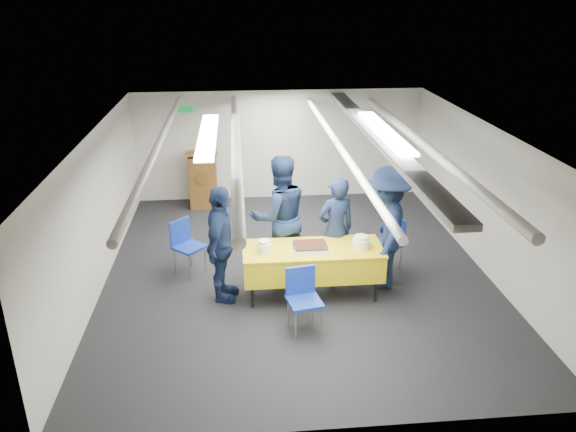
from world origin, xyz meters
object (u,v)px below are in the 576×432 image
(sheet_cake, at_px, (310,247))
(chair_near, at_px, (303,293))
(chair_right, at_px, (390,239))
(serving_table, at_px, (313,261))
(podium, at_px, (203,178))
(sailor_d, at_px, (386,228))
(sailor_a, at_px, (336,230))
(sailor_b, at_px, (280,217))
(chair_left, at_px, (185,241))
(sailor_c, at_px, (221,245))

(sheet_cake, bearing_deg, chair_near, -104.01)
(chair_right, bearing_deg, chair_near, -135.38)
(serving_table, distance_m, chair_right, 1.53)
(serving_table, height_order, podium, podium)
(podium, distance_m, chair_near, 4.89)
(chair_right, bearing_deg, sailor_d, -113.94)
(serving_table, height_order, sailor_a, sailor_a)
(sailor_a, distance_m, sailor_b, 0.88)
(chair_left, height_order, sailor_a, sailor_a)
(serving_table, relative_size, chair_near, 2.32)
(sheet_cake, distance_m, sailor_d, 1.21)
(chair_near, relative_size, chair_left, 1.00)
(chair_right, bearing_deg, sheet_cake, -151.15)
(sailor_a, bearing_deg, sheet_cake, 30.54)
(podium, height_order, sailor_a, sailor_a)
(sailor_b, bearing_deg, chair_left, -22.65)
(sheet_cake, relative_size, chair_near, 0.56)
(podium, height_order, chair_near, podium)
(serving_table, relative_size, sailor_d, 1.07)
(chair_near, relative_size, sailor_c, 0.50)
(chair_right, xyz_separation_m, sailor_a, (-0.94, -0.27, 0.31))
(chair_right, bearing_deg, sailor_c, -165.29)
(sailor_b, bearing_deg, chair_near, 81.72)
(chair_left, relative_size, sailor_a, 0.52)
(serving_table, distance_m, sailor_c, 1.35)
(sailor_a, relative_size, sailor_c, 0.97)
(chair_near, height_order, sailor_a, sailor_a)
(podium, bearing_deg, chair_right, -44.86)
(sheet_cake, xyz_separation_m, podium, (-1.70, 3.85, -0.20))
(chair_near, bearing_deg, chair_left, 132.89)
(sheet_cake, relative_size, sailor_b, 0.25)
(serving_table, bearing_deg, sailor_b, 120.04)
(chair_near, bearing_deg, sailor_d, 38.05)
(sailor_b, distance_m, sailor_d, 1.63)
(serving_table, bearing_deg, sailor_a, 47.96)
(chair_left, distance_m, sailor_c, 1.14)
(serving_table, xyz_separation_m, sailor_a, (0.41, 0.45, 0.28))
(chair_right, height_order, sailor_d, sailor_d)
(podium, xyz_separation_m, chair_left, (-0.15, -2.87, -0.08))
(chair_near, bearing_deg, sailor_c, 140.60)
(podium, bearing_deg, sailor_c, -83.40)
(chair_near, xyz_separation_m, sailor_b, (-0.17, 1.57, 0.45))
(serving_table, height_order, sailor_b, sailor_b)
(chair_left, xyz_separation_m, sailor_c, (0.59, -0.91, 0.33))
(sailor_c, height_order, sailor_d, sailor_d)
(sheet_cake, distance_m, chair_left, 2.12)
(podium, distance_m, chair_left, 2.88)
(podium, bearing_deg, sailor_b, -66.67)
(serving_table, bearing_deg, sheet_cake, -136.67)
(serving_table, distance_m, podium, 4.19)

